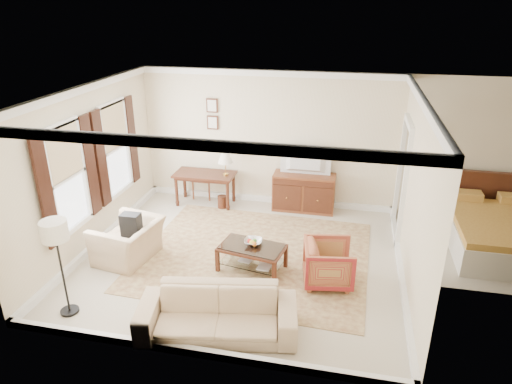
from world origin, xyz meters
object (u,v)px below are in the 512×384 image
at_px(sideboard, 304,192).
at_px(sofa, 217,307).
at_px(tv, 306,152).
at_px(striped_armchair, 329,262).
at_px(club_armchair, 128,235).
at_px(writing_desk, 205,178).
at_px(coffee_table, 252,251).

relative_size(sideboard, sofa, 0.61).
bearing_deg(tv, sideboard, -90.00).
height_order(striped_armchair, club_armchair, club_armchair).
distance_m(tv, club_armchair, 3.90).
xyz_separation_m(writing_desk, sofa, (1.47, -4.04, -0.19)).
relative_size(coffee_table, sofa, 0.54).
relative_size(tv, striped_armchair, 1.29).
relative_size(writing_desk, striped_armchair, 1.69).
distance_m(writing_desk, tv, 2.27).
relative_size(sideboard, club_armchair, 1.22).
bearing_deg(striped_armchair, tv, 5.84).
bearing_deg(club_armchair, coffee_table, 102.29).
height_order(sideboard, club_armchair, club_armchair).
distance_m(sideboard, club_armchair, 3.82).
distance_m(writing_desk, coffee_table, 2.90).
height_order(tv, club_armchair, tv).
bearing_deg(club_armchair, tv, 143.42).
height_order(writing_desk, sofa, sofa).
bearing_deg(striped_armchair, club_armchair, 80.79).
bearing_deg(sideboard, coffee_table, -102.54).
height_order(club_armchair, sofa, club_armchair).
height_order(coffee_table, sofa, sofa).
relative_size(club_armchair, sofa, 0.50).
bearing_deg(writing_desk, tv, 3.37).
distance_m(striped_armchair, club_armchair, 3.44).
bearing_deg(tv, club_armchair, 43.97).
xyz_separation_m(writing_desk, striped_armchair, (2.86, -2.53, -0.22)).
bearing_deg(sofa, writing_desk, 100.18).
bearing_deg(striped_armchair, sofa, 128.43).
bearing_deg(club_armchair, striped_armchair, 99.22).
relative_size(writing_desk, sideboard, 1.01).
relative_size(coffee_table, club_armchair, 1.08).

